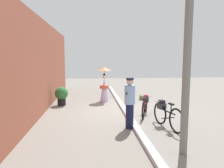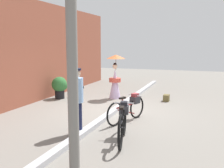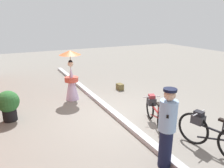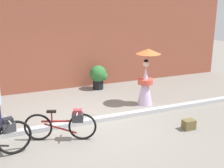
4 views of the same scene
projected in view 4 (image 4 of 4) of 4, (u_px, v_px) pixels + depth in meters
name	position (u px, v px, depth m)	size (l,w,h in m)	color
ground_plane	(93.00, 122.00, 7.96)	(30.00, 30.00, 0.00)	gray
building_wall	(60.00, 37.00, 10.60)	(14.00, 0.40, 3.90)	brown
sidewalk_curb	(93.00, 120.00, 7.95)	(14.00, 0.20, 0.12)	#B2B2B7
bicycle_near_officer	(64.00, 124.00, 6.86)	(1.64, 0.70, 0.78)	black
person_with_parasol	(146.00, 77.00, 9.11)	(0.78, 0.78, 1.81)	silver
potted_plant_by_door	(99.00, 76.00, 10.80)	(0.65, 0.63, 0.91)	black
backpack_on_pavement	(189.00, 124.00, 7.50)	(0.32, 0.22, 0.26)	brown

